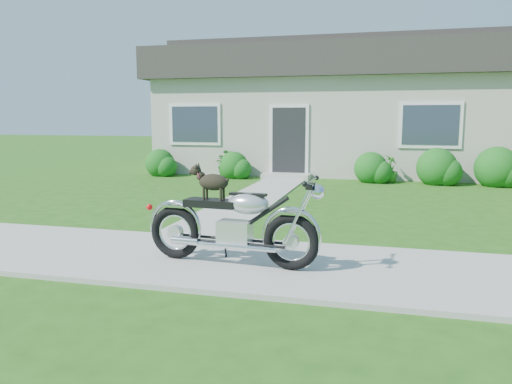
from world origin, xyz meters
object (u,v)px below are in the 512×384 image
(potted_plant_left, at_px, (225,164))
(potted_plant_right, at_px, (390,169))
(house, at_px, (348,107))
(motorcycle_with_dog, at_px, (234,222))

(potted_plant_left, relative_size, potted_plant_right, 1.05)
(house, distance_m, potted_plant_right, 4.14)
(potted_plant_right, bearing_deg, motorcycle_with_dog, -102.04)
(house, height_order, potted_plant_right, house)
(potted_plant_right, distance_m, motorcycle_with_dog, 8.95)
(potted_plant_left, bearing_deg, house, 45.47)
(motorcycle_with_dog, bearing_deg, potted_plant_right, 82.26)
(potted_plant_right, xyz_separation_m, motorcycle_with_dog, (-1.87, -8.75, 0.17))
(potted_plant_left, height_order, potted_plant_right, potted_plant_left)
(house, bearing_deg, motorcycle_with_dog, -91.88)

